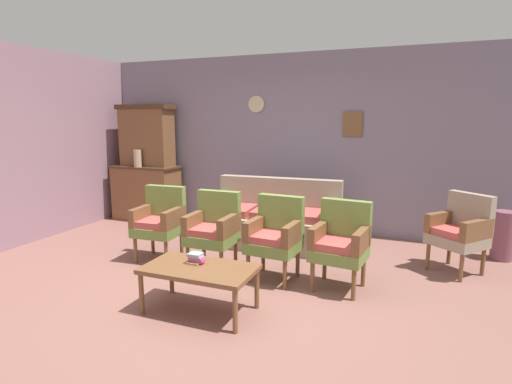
% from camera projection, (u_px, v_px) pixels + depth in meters
% --- Properties ---
extents(ground_plane, '(7.68, 7.68, 0.00)m').
position_uv_depth(ground_plane, '(218.00, 291.00, 4.11)').
color(ground_plane, '#84564C').
extents(wall_back_with_decor, '(6.40, 0.09, 2.70)m').
position_uv_depth(wall_back_with_decor, '(294.00, 143.00, 6.27)').
color(wall_back_with_decor, gray).
rests_on(wall_back_with_decor, ground).
extents(side_cabinet, '(1.16, 0.55, 0.93)m').
position_uv_depth(side_cabinet, '(147.00, 193.00, 6.99)').
color(side_cabinet, brown).
rests_on(side_cabinet, ground).
extents(cabinet_upper_hutch, '(0.99, 0.38, 1.03)m').
position_uv_depth(cabinet_upper_hutch, '(147.00, 135.00, 6.89)').
color(cabinet_upper_hutch, brown).
rests_on(cabinet_upper_hutch, side_cabinet).
extents(vase_on_cabinet, '(0.13, 0.13, 0.29)m').
position_uv_depth(vase_on_cabinet, '(138.00, 158.00, 6.73)').
color(vase_on_cabinet, tan).
rests_on(vase_on_cabinet, side_cabinet).
extents(floral_couch, '(1.81, 0.88, 0.90)m').
position_uv_depth(floral_couch, '(274.00, 221.00, 5.59)').
color(floral_couch, gray).
rests_on(floral_couch, ground).
extents(armchair_row_middle, '(0.55, 0.52, 0.90)m').
position_uv_depth(armchair_row_middle, '(160.00, 220.00, 4.99)').
color(armchair_row_middle, olive).
rests_on(armchair_row_middle, ground).
extents(armchair_near_couch_end, '(0.53, 0.50, 0.90)m').
position_uv_depth(armchair_near_couch_end, '(214.00, 227.00, 4.64)').
color(armchair_near_couch_end, olive).
rests_on(armchair_near_couch_end, ground).
extents(armchair_by_doorway, '(0.56, 0.53, 0.90)m').
position_uv_depth(armchair_by_doorway, '(275.00, 234.00, 4.36)').
color(armchair_by_doorway, olive).
rests_on(armchair_by_doorway, ground).
extents(armchair_near_cabinet, '(0.57, 0.55, 0.90)m').
position_uv_depth(armchair_near_cabinet, '(341.00, 241.00, 4.12)').
color(armchair_near_cabinet, olive).
rests_on(armchair_near_cabinet, ground).
extents(wingback_chair_by_fireplace, '(0.71, 0.71, 0.90)m').
position_uv_depth(wingback_chair_by_fireplace, '(460.00, 229.00, 4.55)').
color(wingback_chair_by_fireplace, gray).
rests_on(wingback_chair_by_fireplace, ground).
extents(coffee_table, '(1.00, 0.56, 0.42)m').
position_uv_depth(coffee_table, '(199.00, 272.00, 3.63)').
color(coffee_table, brown).
rests_on(coffee_table, ground).
extents(book_stack_on_table, '(0.15, 0.12, 0.10)m').
position_uv_depth(book_stack_on_table, '(196.00, 258.00, 3.71)').
color(book_stack_on_table, tan).
rests_on(book_stack_on_table, coffee_table).
extents(floor_vase_by_wall, '(0.26, 0.26, 0.61)m').
position_uv_depth(floor_vase_by_wall, '(503.00, 236.00, 4.98)').
color(floor_vase_by_wall, '#814A5D').
rests_on(floor_vase_by_wall, ground).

